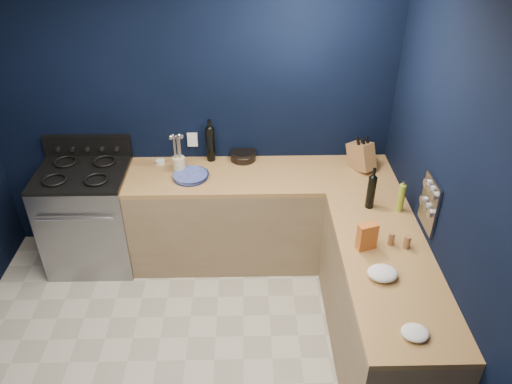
{
  "coord_description": "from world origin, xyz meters",
  "views": [
    {
      "loc": [
        0.48,
        -2.26,
        3.15
      ],
      "look_at": [
        0.55,
        1.0,
        1.0
      ],
      "focal_mm": 35.24,
      "sensor_mm": 36.0,
      "label": 1
    }
  ],
  "objects_px": {
    "gas_range": "(91,218)",
    "utensil_crock": "(179,164)",
    "knife_block": "(361,156)",
    "crouton_bag": "(367,236)",
    "plate_stack": "(190,176)"
  },
  "relations": [
    {
      "from": "gas_range",
      "to": "utensil_crock",
      "type": "relative_size",
      "value": 6.8
    },
    {
      "from": "gas_range",
      "to": "knife_block",
      "type": "relative_size",
      "value": 3.87
    },
    {
      "from": "utensil_crock",
      "to": "crouton_bag",
      "type": "bearing_deg",
      "value": -37.26
    },
    {
      "from": "plate_stack",
      "to": "knife_block",
      "type": "distance_m",
      "value": 1.48
    },
    {
      "from": "knife_block",
      "to": "crouton_bag",
      "type": "distance_m",
      "value": 1.1
    },
    {
      "from": "plate_stack",
      "to": "knife_block",
      "type": "relative_size",
      "value": 1.23
    },
    {
      "from": "utensil_crock",
      "to": "gas_range",
      "type": "bearing_deg",
      "value": -174.73
    },
    {
      "from": "plate_stack",
      "to": "utensil_crock",
      "type": "distance_m",
      "value": 0.16
    },
    {
      "from": "gas_range",
      "to": "plate_stack",
      "type": "height_order",
      "value": "plate_stack"
    },
    {
      "from": "gas_range",
      "to": "knife_block",
      "type": "height_order",
      "value": "knife_block"
    },
    {
      "from": "gas_range",
      "to": "utensil_crock",
      "type": "xyz_separation_m",
      "value": [
        0.83,
        0.08,
        0.51
      ]
    },
    {
      "from": "gas_range",
      "to": "utensil_crock",
      "type": "height_order",
      "value": "utensil_crock"
    },
    {
      "from": "plate_stack",
      "to": "knife_block",
      "type": "bearing_deg",
      "value": 4.96
    },
    {
      "from": "gas_range",
      "to": "crouton_bag",
      "type": "xyz_separation_m",
      "value": [
        2.23,
        -0.99,
        0.54
      ]
    },
    {
      "from": "utensil_crock",
      "to": "knife_block",
      "type": "height_order",
      "value": "knife_block"
    }
  ]
}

